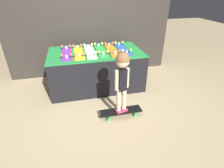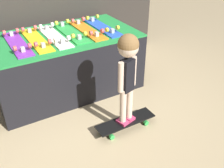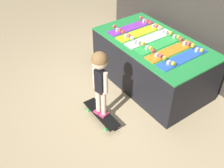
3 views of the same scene
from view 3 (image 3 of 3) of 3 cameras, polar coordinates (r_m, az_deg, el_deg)
ground_plane at (r=3.91m, az=2.29°, el=-2.36°), size 16.00×16.00×0.00m
display_rack at (r=3.98m, az=8.76°, el=4.59°), size 1.74×0.99×0.72m
skateboard_purple_on_rack at (r=4.12m, az=4.18°, el=12.34°), size 0.18×0.79×0.09m
skateboard_yellow_on_rack at (r=3.98m, az=6.12°, el=11.19°), size 0.18×0.79×0.09m
skateboard_white_on_rack at (r=3.84m, az=8.13°, el=9.93°), size 0.18×0.79×0.09m
skateboard_green_on_rack at (r=3.73m, az=10.62°, el=8.69°), size 0.18×0.79×0.09m
skateboard_orange_on_rack at (r=3.60m, az=12.70°, el=7.15°), size 0.18×0.79×0.09m
skateboard_blue_on_rack at (r=3.49m, az=15.21°, el=5.61°), size 0.18×0.79×0.09m
skateboard_on_floor at (r=3.52m, az=-2.32°, el=-6.57°), size 0.65×0.18×0.09m
child at (r=3.07m, az=-2.65°, el=2.39°), size 0.22×0.19×0.95m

